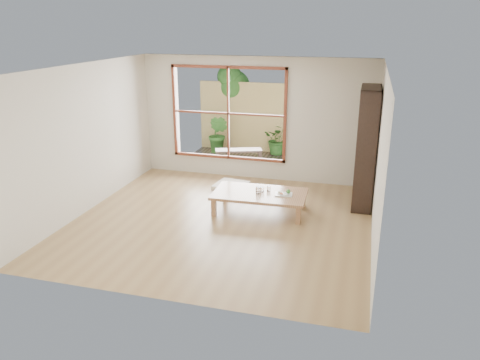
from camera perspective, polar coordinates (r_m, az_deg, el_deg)
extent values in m
plane|color=#A38351|center=(8.12, -2.20, -4.99)|extent=(5.00, 5.00, 0.00)
cube|color=#AD7A54|center=(8.39, 2.42, -1.71)|extent=(1.69, 0.98, 0.05)
cube|color=#AD7A54|center=(8.28, -3.20, -3.37)|extent=(0.09, 0.09, 0.31)
cube|color=#AD7A54|center=(8.96, -1.80, -1.57)|extent=(0.09, 0.09, 0.31)
cube|color=#AD7A54|center=(8.00, 7.12, -4.30)|extent=(0.09, 0.09, 0.31)
cube|color=#AD7A54|center=(8.71, 7.72, -2.36)|extent=(0.09, 0.09, 0.31)
cube|color=silver|center=(9.67, -1.10, -0.69)|extent=(0.70, 0.70, 0.09)
cube|color=#2E1F19|center=(8.78, 15.15, 3.80)|extent=(0.35, 0.99, 2.19)
cylinder|color=silver|center=(8.30, 2.25, -1.23)|extent=(0.07, 0.07, 0.14)
cylinder|color=silver|center=(8.46, 3.53, -1.05)|extent=(0.06, 0.06, 0.09)
cylinder|color=silver|center=(8.40, 2.70, -1.17)|extent=(0.07, 0.07, 0.09)
cylinder|color=silver|center=(8.42, 2.11, -1.18)|extent=(0.06, 0.06, 0.07)
cube|color=white|center=(8.30, 5.34, -1.75)|extent=(0.33, 0.25, 0.02)
sphere|color=#38762F|center=(8.31, 5.91, -1.39)|extent=(0.08, 0.08, 0.08)
cube|color=#D06130|center=(8.25, 5.06, -1.69)|extent=(0.06, 0.05, 0.03)
cube|color=beige|center=(8.33, 4.87, -1.50)|extent=(0.07, 0.06, 0.02)
cylinder|color=silver|center=(8.23, 5.48, -1.82)|extent=(0.17, 0.03, 0.01)
cube|color=#3A322A|center=(11.49, 0.27, 2.28)|extent=(2.80, 2.00, 0.05)
cube|color=#2E1F19|center=(11.16, -0.18, 3.64)|extent=(1.14, 0.67, 0.05)
cube|color=#2E1F19|center=(11.07, -2.78, 2.55)|extent=(0.08, 0.08, 0.30)
cube|color=#2E1F19|center=(11.30, -2.81, 2.89)|extent=(0.08, 0.08, 0.30)
cube|color=#2E1F19|center=(11.13, 2.49, 2.65)|extent=(0.08, 0.08, 0.30)
cube|color=#2E1F19|center=(11.36, 2.35, 2.99)|extent=(0.08, 0.08, 0.30)
cube|color=tan|center=(12.22, 1.51, 7.62)|extent=(2.80, 0.06, 1.80)
imported|color=#335D22|center=(11.99, 4.72, 5.01)|extent=(0.80, 0.71, 0.79)
imported|color=#335D22|center=(12.07, -2.67, 5.59)|extent=(0.66, 0.61, 0.98)
cylinder|color=#4C3D2D|center=(12.70, -1.26, 7.60)|extent=(0.14, 0.14, 1.60)
sphere|color=#335D22|center=(12.53, -0.75, 11.38)|extent=(0.84, 0.84, 0.84)
sphere|color=#335D22|center=(12.71, -1.84, 10.57)|extent=(0.70, 0.70, 0.70)
sphere|color=#335D22|center=(12.43, -1.30, 12.48)|extent=(0.64, 0.64, 0.64)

